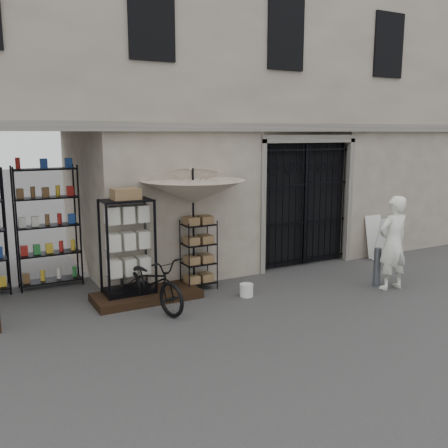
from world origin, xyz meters
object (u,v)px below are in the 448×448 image
display_cabinet (128,252)px  market_umbrella (193,185)px  white_bucket (246,290)px  shopkeeper (390,288)px  wire_rack (199,255)px  bicycle (151,308)px  easel_sign (379,238)px  steel_bollard (377,267)px

display_cabinet → market_umbrella: (1.38, 0.06, 1.17)m
white_bucket → shopkeeper: size_ratio=0.14×
wire_rack → bicycle: bearing=-174.9°
bicycle → easel_sign: 6.32m
white_bucket → easel_sign: bearing=11.5°
display_cabinet → easel_sign: size_ratio=1.81×
display_cabinet → shopkeeper: display_cabinet is taller
wire_rack → bicycle: (-1.27, -0.64, -0.69)m
easel_sign → steel_bollard: bearing=-135.1°
steel_bollard → bicycle: bearing=168.6°
shopkeeper → market_umbrella: bearing=-26.8°
display_cabinet → shopkeeper: size_ratio=1.01×
wire_rack → market_umbrella: (-0.11, 0.01, 1.43)m
display_cabinet → bicycle: (0.21, -0.59, -0.95)m
wire_rack → market_umbrella: bearing=155.4°
display_cabinet → white_bucket: 2.39m
steel_bollard → display_cabinet: bearing=162.5°
wire_rack → market_umbrella: size_ratio=0.48×
white_bucket → steel_bollard: 2.84m
market_umbrella → white_bucket: 2.30m
market_umbrella → shopkeeper: (3.55, -1.87, -2.12)m
easel_sign → market_umbrella: bearing=-178.9°
wire_rack → market_umbrella: 1.43m
white_bucket → steel_bollard: bearing=-13.9°
display_cabinet → wire_rack: size_ratio=1.37×
wire_rack → white_bucket: 1.21m
wire_rack → shopkeeper: size_ratio=0.74×
wire_rack → steel_bollard: wire_rack is taller
market_umbrella → bicycle: 2.50m
market_umbrella → steel_bollard: bearing=-24.6°
display_cabinet → white_bucket: size_ratio=7.45×
display_cabinet → white_bucket: display_cabinet is taller
display_cabinet → market_umbrella: market_umbrella is taller
wire_rack → display_cabinet: bearing=160.4°
wire_rack → steel_bollard: (3.34, -1.58, -0.29)m
market_umbrella → white_bucket: market_umbrella is taller
bicycle → shopkeeper: size_ratio=0.98×
steel_bollard → easel_sign: (1.65, 1.57, 0.15)m
wire_rack → easel_sign: 4.99m
steel_bollard → wire_rack: bearing=154.7°
market_umbrella → easel_sign: bearing=-0.1°
wire_rack → steel_bollard: 3.71m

